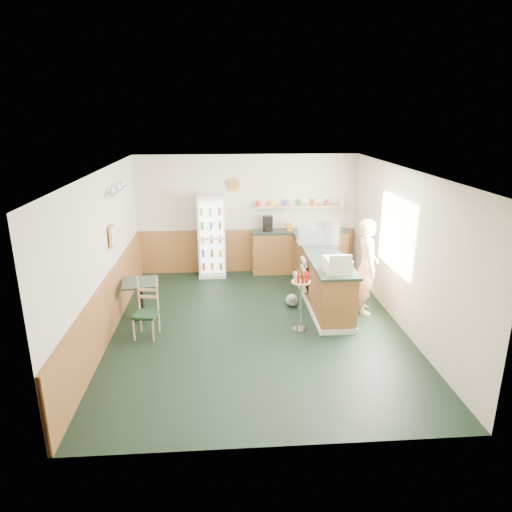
{
  "coord_description": "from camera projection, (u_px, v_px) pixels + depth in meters",
  "views": [
    {
      "loc": [
        -0.54,
        -7.2,
        3.57
      ],
      "look_at": [
        0.03,
        0.6,
        1.11
      ],
      "focal_mm": 32.0,
      "sensor_mm": 36.0,
      "label": 1
    }
  ],
  "objects": [
    {
      "name": "cafe_table",
      "position": [
        141.0,
        292.0,
        8.2
      ],
      "size": [
        0.72,
        0.72,
        0.69
      ],
      "rotation": [
        0.0,
        0.0,
        0.15
      ],
      "color": "black",
      "rests_on": "ground"
    },
    {
      "name": "condiment_stand",
      "position": [
        301.0,
        292.0,
        7.66
      ],
      "size": [
        0.33,
        0.33,
        1.03
      ],
      "rotation": [
        0.0,
        0.0,
        -0.11
      ],
      "color": "silver",
      "rests_on": "ground"
    },
    {
      "name": "display_case",
      "position": [
        318.0,
        234.0,
        9.18
      ],
      "size": [
        0.82,
        0.43,
        0.47
      ],
      "color": "silver",
      "rests_on": "service_counter"
    },
    {
      "name": "cafe_chair",
      "position": [
        146.0,
        305.0,
        7.54
      ],
      "size": [
        0.43,
        0.43,
        1.0
      ],
      "rotation": [
        0.0,
        0.0,
        -0.18
      ],
      "color": "black",
      "rests_on": "ground"
    },
    {
      "name": "dog_doorstop",
      "position": [
        292.0,
        300.0,
        8.76
      ],
      "size": [
        0.24,
        0.31,
        0.29
      ],
      "rotation": [
        0.0,
        0.0,
        -0.03
      ],
      "color": "#999993",
      "rests_on": "ground"
    },
    {
      "name": "newspaper_rack",
      "position": [
        304.0,
        275.0,
        8.85
      ],
      "size": [
        0.09,
        0.41,
        0.66
      ],
      "color": "black",
      "rests_on": "ground"
    },
    {
      "name": "cash_register",
      "position": [
        337.0,
        265.0,
        7.65
      ],
      "size": [
        0.43,
        0.45,
        0.24
      ],
      "primitive_type": "cube",
      "rotation": [
        0.0,
        0.0,
        0.04
      ],
      "color": "beige",
      "rests_on": "service_counter"
    },
    {
      "name": "drinks_fridge",
      "position": [
        212.0,
        236.0,
        10.23
      ],
      "size": [
        0.61,
        0.53,
        1.85
      ],
      "color": "white",
      "rests_on": "ground"
    },
    {
      "name": "shopkeeper",
      "position": [
        367.0,
        267.0,
        8.33
      ],
      "size": [
        0.49,
        0.63,
        1.77
      ],
      "primitive_type": "imported",
      "rotation": [
        0.0,
        0.0,
        1.46
      ],
      "color": "tan",
      "rests_on": "ground"
    },
    {
      "name": "service_counter",
      "position": [
        321.0,
        279.0,
        8.94
      ],
      "size": [
        0.68,
        3.01,
        1.01
      ],
      "color": "olive",
      "rests_on": "ground"
    },
    {
      "name": "back_counter",
      "position": [
        299.0,
        250.0,
        10.54
      ],
      "size": [
        2.24,
        0.42,
        1.69
      ],
      "color": "olive",
      "rests_on": "ground"
    },
    {
      "name": "ground",
      "position": [
        257.0,
        327.0,
        7.96
      ],
      "size": [
        6.0,
        6.0,
        0.0
      ],
      "primitive_type": "plane",
      "color": "black",
      "rests_on": "ground"
    },
    {
      "name": "room_envelope",
      "position": [
        241.0,
        232.0,
        8.18
      ],
      "size": [
        5.04,
        6.02,
        2.72
      ],
      "color": "beige",
      "rests_on": "ground"
    }
  ]
}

